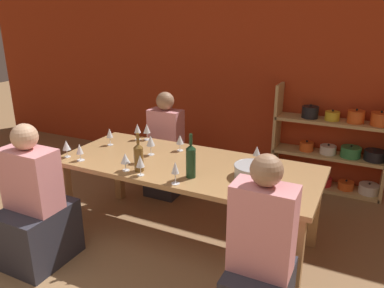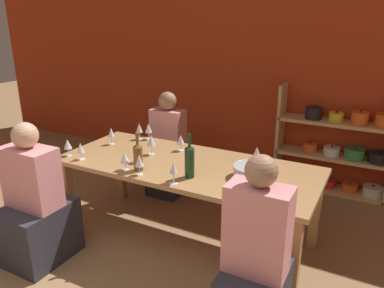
# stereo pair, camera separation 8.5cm
# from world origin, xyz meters

# --- Properties ---
(wall_back_red) EXTENTS (8.80, 0.06, 2.70)m
(wall_back_red) POSITION_xyz_m (0.00, 3.83, 1.35)
(wall_back_red) COLOR #B23819
(wall_back_red) RESTS_ON ground_plane
(shelf_unit) EXTENTS (1.27, 0.30, 1.22)m
(shelf_unit) POSITION_xyz_m (1.18, 3.63, 0.49)
(shelf_unit) COLOR tan
(shelf_unit) RESTS_ON ground_plane
(dining_table) EXTENTS (2.28, 0.95, 0.75)m
(dining_table) POSITION_xyz_m (0.14, 1.93, 0.67)
(dining_table) COLOR #AD7F4C
(dining_table) RESTS_ON ground_plane
(mixing_bowl) EXTENTS (0.31, 0.31, 0.10)m
(mixing_bowl) POSITION_xyz_m (0.74, 1.92, 0.81)
(mixing_bowl) COLOR #B7BABC
(mixing_bowl) RESTS_ON dining_table
(wine_bottle_green) EXTENTS (0.08, 0.08, 0.33)m
(wine_bottle_green) POSITION_xyz_m (-0.15, 1.62, 0.88)
(wine_bottle_green) COLOR brown
(wine_bottle_green) RESTS_ON dining_table
(wine_bottle_dark) EXTENTS (0.08, 0.08, 0.36)m
(wine_bottle_dark) POSITION_xyz_m (0.29, 1.69, 0.90)
(wine_bottle_dark) COLOR #19381E
(wine_bottle_dark) RESTS_ON dining_table
(wine_glass_red_a) EXTENTS (0.07, 0.07, 0.17)m
(wine_glass_red_a) POSITION_xyz_m (-0.54, 2.34, 0.87)
(wine_glass_red_a) COLOR white
(wine_glass_red_a) RESTS_ON dining_table
(wine_glass_empty_a) EXTENTS (0.07, 0.07, 0.16)m
(wine_glass_empty_a) POSITION_xyz_m (-0.75, 1.58, 0.86)
(wine_glass_empty_a) COLOR white
(wine_glass_empty_a) RESTS_ON dining_table
(wine_glass_red_b) EXTENTS (0.06, 0.06, 0.17)m
(wine_glass_red_b) POSITION_xyz_m (-0.78, 2.04, 0.87)
(wine_glass_red_b) COLOR white
(wine_glass_red_b) RESTS_ON dining_table
(wine_glass_white_a) EXTENTS (0.07, 0.07, 0.16)m
(wine_glass_white_a) POSITION_xyz_m (0.68, 2.20, 0.87)
(wine_glass_white_a) COLOR white
(wine_glass_white_a) RESTS_ON dining_table
(wine_glass_white_b) EXTENTS (0.07, 0.07, 0.17)m
(wine_glass_white_b) POSITION_xyz_m (-0.62, 2.30, 0.87)
(wine_glass_white_b) COLOR white
(wine_glass_white_b) RESTS_ON dining_table
(wine_glass_empty_b) EXTENTS (0.08, 0.08, 0.19)m
(wine_glass_empty_b) POSITION_xyz_m (-0.26, 1.98, 0.89)
(wine_glass_empty_b) COLOR white
(wine_glass_empty_b) RESTS_ON dining_table
(wine_glass_empty_c) EXTENTS (0.07, 0.07, 0.14)m
(wine_glass_empty_c) POSITION_xyz_m (-0.26, 1.76, 0.85)
(wine_glass_empty_c) COLOR white
(wine_glass_empty_c) RESTS_ON dining_table
(wine_glass_white_c) EXTENTS (0.07, 0.07, 0.18)m
(wine_glass_white_c) POSITION_xyz_m (0.24, 1.53, 0.88)
(wine_glass_white_c) COLOR white
(wine_glass_white_c) RESTS_ON dining_table
(wine_glass_white_d) EXTENTS (0.08, 0.08, 0.15)m
(wine_glass_white_d) POSITION_xyz_m (-0.25, 1.57, 0.86)
(wine_glass_white_d) COLOR white
(wine_glass_white_d) RESTS_ON dining_table
(wine_glass_red_c) EXTENTS (0.07, 0.07, 0.16)m
(wine_glass_red_c) POSITION_xyz_m (-0.92, 1.60, 0.86)
(wine_glass_red_c) COLOR white
(wine_glass_red_c) RESTS_ON dining_table
(wine_glass_red_d) EXTENTS (0.07, 0.07, 0.17)m
(wine_glass_red_d) POSITION_xyz_m (-0.08, 1.54, 0.87)
(wine_glass_red_d) COLOR white
(wine_glass_red_d) RESTS_ON dining_table
(wine_glass_white_e) EXTENTS (0.07, 0.07, 0.16)m
(wine_glass_white_e) POSITION_xyz_m (-0.07, 2.20, 0.86)
(wine_glass_white_e) COLOR white
(wine_glass_white_e) RESTS_ON dining_table
(person_near_a) EXTENTS (0.38, 0.48, 1.24)m
(person_near_a) POSITION_xyz_m (1.03, 1.17, 0.46)
(person_near_a) COLOR #2D2D38
(person_near_a) RESTS_ON ground_plane
(person_far_a) EXTENTS (0.37, 0.47, 1.19)m
(person_far_a) POSITION_xyz_m (-0.52, 2.71, 0.44)
(person_far_a) COLOR #2D2D38
(person_far_a) RESTS_ON ground_plane
(person_near_b) EXTENTS (0.45, 0.56, 1.20)m
(person_near_b) POSITION_xyz_m (-0.83, 1.10, 0.43)
(person_near_b) COLOR #2D2D38
(person_near_b) RESTS_ON ground_plane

